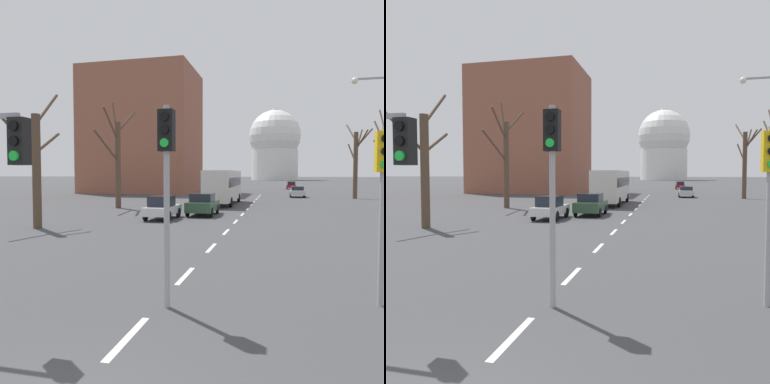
# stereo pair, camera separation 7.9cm
# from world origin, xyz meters

# --- Properties ---
(lane_stripe_0) EXTENTS (0.16, 2.00, 0.01)m
(lane_stripe_0) POSITION_xyz_m (0.00, 3.29, 0.00)
(lane_stripe_0) COLOR silver
(lane_stripe_0) RESTS_ON ground_plane
(lane_stripe_1) EXTENTS (0.16, 2.00, 0.01)m
(lane_stripe_1) POSITION_xyz_m (0.00, 7.79, 0.00)
(lane_stripe_1) COLOR silver
(lane_stripe_1) RESTS_ON ground_plane
(lane_stripe_2) EXTENTS (0.16, 2.00, 0.01)m
(lane_stripe_2) POSITION_xyz_m (0.00, 12.29, 0.00)
(lane_stripe_2) COLOR silver
(lane_stripe_2) RESTS_ON ground_plane
(lane_stripe_3) EXTENTS (0.16, 2.00, 0.01)m
(lane_stripe_3) POSITION_xyz_m (0.00, 16.79, 0.00)
(lane_stripe_3) COLOR silver
(lane_stripe_3) RESTS_ON ground_plane
(lane_stripe_4) EXTENTS (0.16, 2.00, 0.01)m
(lane_stripe_4) POSITION_xyz_m (0.00, 21.29, 0.00)
(lane_stripe_4) COLOR silver
(lane_stripe_4) RESTS_ON ground_plane
(lane_stripe_5) EXTENTS (0.16, 2.00, 0.01)m
(lane_stripe_5) POSITION_xyz_m (0.00, 25.79, 0.00)
(lane_stripe_5) COLOR silver
(lane_stripe_5) RESTS_ON ground_plane
(lane_stripe_6) EXTENTS (0.16, 2.00, 0.01)m
(lane_stripe_6) POSITION_xyz_m (0.00, 30.29, 0.00)
(lane_stripe_6) COLOR silver
(lane_stripe_6) RESTS_ON ground_plane
(lane_stripe_7) EXTENTS (0.16, 2.00, 0.01)m
(lane_stripe_7) POSITION_xyz_m (0.00, 34.79, 0.00)
(lane_stripe_7) COLOR silver
(lane_stripe_7) RESTS_ON ground_plane
(lane_stripe_8) EXTENTS (0.16, 2.00, 0.01)m
(lane_stripe_8) POSITION_xyz_m (0.00, 39.29, 0.00)
(lane_stripe_8) COLOR silver
(lane_stripe_8) RESTS_ON ground_plane
(lane_stripe_9) EXTENTS (0.16, 2.00, 0.01)m
(lane_stripe_9) POSITION_xyz_m (0.00, 43.79, 0.00)
(lane_stripe_9) COLOR silver
(lane_stripe_9) RESTS_ON ground_plane
(lane_stripe_10) EXTENTS (0.16, 2.00, 0.01)m
(lane_stripe_10) POSITION_xyz_m (0.00, 48.29, 0.00)
(lane_stripe_10) COLOR silver
(lane_stripe_10) RESTS_ON ground_plane
(lane_stripe_11) EXTENTS (0.16, 2.00, 0.01)m
(lane_stripe_11) POSITION_xyz_m (0.00, 52.79, 0.00)
(lane_stripe_11) COLOR silver
(lane_stripe_11) RESTS_ON ground_plane
(traffic_signal_near_right) EXTENTS (0.36, 0.34, 4.27)m
(traffic_signal_near_right) POSITION_xyz_m (5.20, 6.30, 2.99)
(traffic_signal_near_right) COLOR #9E9EA3
(traffic_signal_near_right) RESTS_ON ground_plane
(traffic_signal_centre_tall) EXTENTS (0.36, 0.34, 4.75)m
(traffic_signal_centre_tall) POSITION_xyz_m (0.25, 5.04, 3.32)
(traffic_signal_centre_tall) COLOR #9E9EA3
(traffic_signal_centre_tall) RESTS_ON ground_plane
(sedan_near_left) EXTENTS (1.95, 3.82, 1.49)m
(sedan_near_left) POSITION_xyz_m (5.13, 49.15, 0.76)
(sedan_near_left) COLOR #B7B7BC
(sedan_near_left) RESTS_ON ground_plane
(sedan_near_right) EXTENTS (1.88, 4.15, 1.59)m
(sedan_near_right) POSITION_xyz_m (5.11, 76.58, 0.80)
(sedan_near_right) COLOR maroon
(sedan_near_right) RESTS_ON ground_plane
(sedan_mid_centre) EXTENTS (1.98, 4.27, 1.69)m
(sedan_mid_centre) POSITION_xyz_m (-2.90, 24.64, 0.86)
(sedan_mid_centre) COLOR #2D4C33
(sedan_mid_centre) RESTS_ON ground_plane
(sedan_far_left) EXTENTS (1.82, 3.95, 1.63)m
(sedan_far_left) POSITION_xyz_m (-5.16, 21.54, 0.82)
(sedan_far_left) COLOR silver
(sedan_far_left) RESTS_ON ground_plane
(city_bus) EXTENTS (2.66, 10.80, 3.48)m
(city_bus) POSITION_xyz_m (-2.87, 35.00, 2.05)
(city_bus) COLOR beige
(city_bus) RESTS_ON ground_plane
(bare_tree_left_near) EXTENTS (2.39, 5.35, 10.01)m
(bare_tree_left_near) POSITION_xyz_m (-11.77, 28.64, 4.58)
(bare_tree_left_near) COLOR brown
(bare_tree_left_near) RESTS_ON ground_plane
(bare_tree_left_far) EXTENTS (2.18, 4.15, 8.23)m
(bare_tree_left_far) POSITION_xyz_m (-10.93, 15.75, 3.70)
(bare_tree_left_far) COLOR brown
(bare_tree_left_far) RESTS_ON ground_plane
(bare_tree_right_far) EXTENTS (2.65, 4.25, 9.83)m
(bare_tree_right_far) POSITION_xyz_m (12.20, 47.86, 4.84)
(bare_tree_right_far) COLOR brown
(bare_tree_right_far) RESTS_ON ground_plane
(capitol_dome) EXTENTS (25.58, 25.58, 36.13)m
(capitol_dome) POSITION_xyz_m (0.00, 190.79, 17.60)
(capitol_dome) COLOR silver
(capitol_dome) RESTS_ON ground_plane
(apartment_block_left) EXTENTS (18.00, 14.00, 20.54)m
(apartment_block_left) POSITION_xyz_m (-20.13, 57.50, 10.27)
(apartment_block_left) COLOR #935642
(apartment_block_left) RESTS_ON ground_plane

